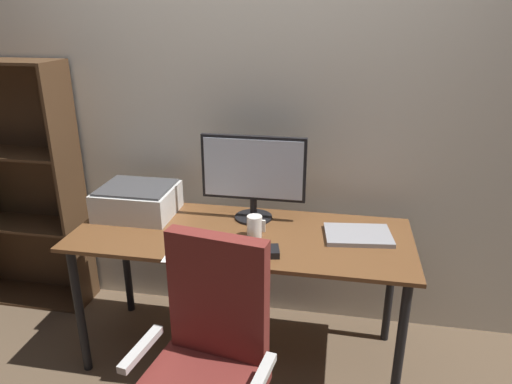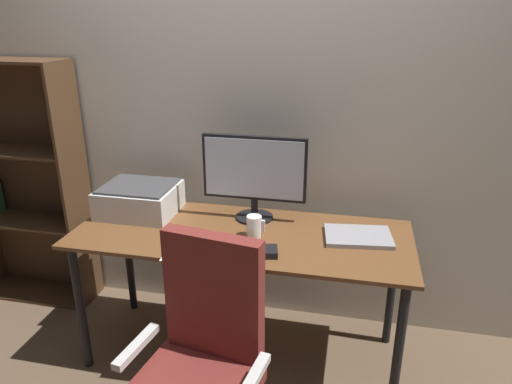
% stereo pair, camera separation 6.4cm
% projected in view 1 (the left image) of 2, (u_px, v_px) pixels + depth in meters
% --- Properties ---
extents(ground_plane, '(12.00, 12.00, 0.00)m').
position_uv_depth(ground_plane, '(243.00, 352.00, 2.63)').
color(ground_plane, brown).
extents(back_wall, '(6.40, 0.10, 2.60)m').
position_uv_depth(back_wall, '(259.00, 103.00, 2.62)').
color(back_wall, silver).
rests_on(back_wall, ground).
extents(desk, '(1.69, 0.66, 0.74)m').
position_uv_depth(desk, '(241.00, 248.00, 2.39)').
color(desk, brown).
rests_on(desk, ground).
extents(monitor, '(0.55, 0.20, 0.45)m').
position_uv_depth(monitor, '(253.00, 173.00, 2.44)').
color(monitor, black).
rests_on(monitor, desk).
extents(keyboard, '(0.29, 0.12, 0.02)m').
position_uv_depth(keyboard, '(233.00, 248.00, 2.19)').
color(keyboard, silver).
rests_on(keyboard, desk).
extents(mouse, '(0.08, 0.11, 0.03)m').
position_uv_depth(mouse, '(273.00, 251.00, 2.15)').
color(mouse, black).
rests_on(mouse, desk).
extents(coffee_mug, '(0.09, 0.07, 0.11)m').
position_uv_depth(coffee_mug, '(255.00, 226.00, 2.31)').
color(coffee_mug, white).
rests_on(coffee_mug, desk).
extents(laptop, '(0.35, 0.27, 0.02)m').
position_uv_depth(laptop, '(358.00, 235.00, 2.32)').
color(laptop, '#99999E').
rests_on(laptop, desk).
extents(printer, '(0.40, 0.34, 0.16)m').
position_uv_depth(printer, '(137.00, 200.00, 2.56)').
color(printer, silver).
rests_on(printer, desk).
extents(paper_sheet, '(0.22, 0.30, 0.00)m').
position_uv_depth(paper_sheet, '(192.00, 248.00, 2.21)').
color(paper_sheet, white).
rests_on(paper_sheet, desk).
extents(office_chair, '(0.56, 0.54, 1.01)m').
position_uv_depth(office_chair, '(206.00, 379.00, 1.81)').
color(office_chair, silver).
rests_on(office_chair, ground).
extents(bookshelf, '(0.76, 0.28, 1.53)m').
position_uv_depth(bookshelf, '(17.00, 188.00, 2.92)').
color(bookshelf, '#4C331E').
rests_on(bookshelf, ground).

